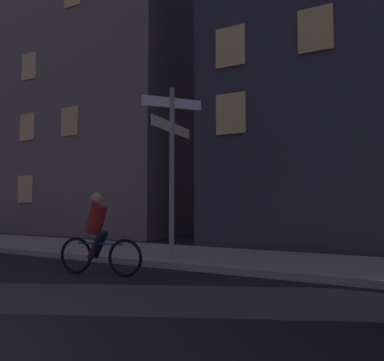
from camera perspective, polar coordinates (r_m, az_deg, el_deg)
sidewalk_kerb at (r=8.84m, az=-0.34°, el=-12.43°), size 40.00×2.76×0.14m
signpost at (r=8.08m, az=-3.35°, el=4.12°), size 1.05×1.79×3.98m
cyclist at (r=7.12m, az=-15.32°, el=-8.95°), size 1.81×0.38×1.61m
building_left_block at (r=19.86m, az=-13.14°, el=12.98°), size 10.16×8.57×14.13m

